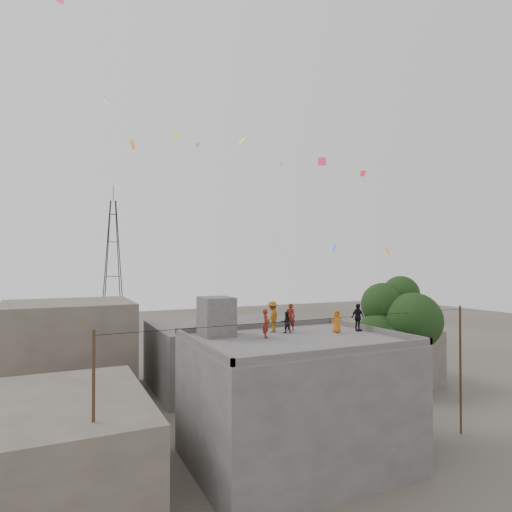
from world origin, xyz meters
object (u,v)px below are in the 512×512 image
(tree, at_px, (399,328))
(person_dark_adult, at_px, (358,317))
(stair_head_box, at_px, (216,316))
(transmission_tower, at_px, (113,269))
(person_red_adult, at_px, (290,317))

(tree, xyz_separation_m, person_dark_adult, (-2.97, 0.04, 0.76))
(stair_head_box, xyz_separation_m, transmission_tower, (-0.80, 37.40, 1.97))
(person_dark_adult, bearing_deg, tree, -8.01)
(tree, xyz_separation_m, transmission_tower, (-11.37, 39.40, 2.97))
(stair_head_box, relative_size, tree, 0.22)
(stair_head_box, distance_m, person_dark_adult, 7.85)
(tree, xyz_separation_m, person_red_adult, (-6.24, 1.83, 0.75))
(person_red_adult, relative_size, person_dark_adult, 0.99)
(transmission_tower, bearing_deg, tree, -73.91)
(stair_head_box, bearing_deg, tree, -10.74)
(tree, bearing_deg, transmission_tower, 106.09)
(person_red_adult, xyz_separation_m, person_dark_adult, (3.28, -1.79, 0.01))
(tree, distance_m, person_red_adult, 6.55)
(stair_head_box, distance_m, transmission_tower, 37.46)
(tree, distance_m, person_dark_adult, 3.06)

